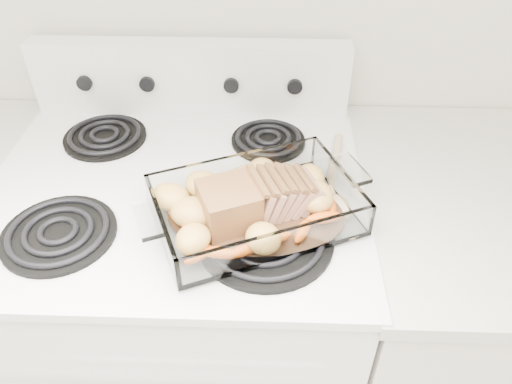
{
  "coord_description": "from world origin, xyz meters",
  "views": [
    {
      "loc": [
        0.19,
        0.85,
        1.59
      ],
      "look_at": [
        0.17,
        1.57,
        0.99
      ],
      "focal_mm": 35.0,
      "sensor_mm": 36.0,
      "label": 1
    }
  ],
  "objects_px": {
    "electric_range": "(193,315)",
    "counter_right": "(443,326)",
    "baking_dish": "(256,211)",
    "pork_roast": "(248,200)"
  },
  "relations": [
    {
      "from": "electric_range",
      "to": "baking_dish",
      "type": "height_order",
      "value": "electric_range"
    },
    {
      "from": "electric_range",
      "to": "baking_dish",
      "type": "relative_size",
      "value": 3.1
    },
    {
      "from": "electric_range",
      "to": "counter_right",
      "type": "relative_size",
      "value": 1.2
    },
    {
      "from": "baking_dish",
      "to": "pork_roast",
      "type": "relative_size",
      "value": 1.61
    },
    {
      "from": "electric_range",
      "to": "counter_right",
      "type": "xyz_separation_m",
      "value": [
        0.66,
        -0.0,
        -0.02
      ]
    },
    {
      "from": "counter_right",
      "to": "pork_roast",
      "type": "distance_m",
      "value": 0.74
    },
    {
      "from": "pork_roast",
      "to": "electric_range",
      "type": "bearing_deg",
      "value": 121.79
    },
    {
      "from": "baking_dish",
      "to": "pork_roast",
      "type": "xyz_separation_m",
      "value": [
        -0.01,
        0.0,
        0.03
      ]
    },
    {
      "from": "electric_range",
      "to": "pork_roast",
      "type": "height_order",
      "value": "electric_range"
    },
    {
      "from": "baking_dish",
      "to": "pork_roast",
      "type": "height_order",
      "value": "pork_roast"
    }
  ]
}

